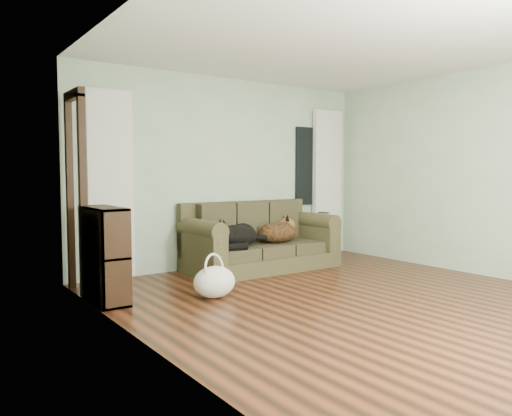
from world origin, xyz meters
TOP-DOWN VIEW (x-y plane):
  - floor at (0.00, 0.00)m, footprint 5.00×5.00m
  - ceiling at (0.00, 0.00)m, footprint 5.00×5.00m
  - wall_back at (0.00, 2.50)m, footprint 4.50×0.04m
  - wall_left at (-2.25, 0.00)m, footprint 0.04×5.00m
  - wall_right at (2.25, 0.00)m, footprint 0.04×5.00m
  - curtain_left at (-1.70, 2.42)m, footprint 0.55×0.08m
  - curtain_right at (1.80, 2.42)m, footprint 0.55×0.08m
  - window_pane at (1.45, 2.47)m, footprint 0.50×0.03m
  - door_casing at (-2.20, 2.05)m, footprint 0.07×0.60m
  - sofa at (0.20, 1.97)m, footprint 2.03×0.88m
  - dog_black_lab at (-0.31, 1.89)m, footprint 0.76×0.58m
  - dog_shepherd at (0.47, 1.95)m, footprint 0.73×0.57m
  - tv_remote at (1.17, 1.81)m, footprint 0.08×0.20m
  - tote_bag at (-1.11, 0.98)m, footprint 0.48×0.38m
  - bookshelf at (-2.09, 1.49)m, footprint 0.31×0.77m

SIDE VIEW (x-z plane):
  - floor at x=0.00m, z-range 0.00..0.00m
  - tote_bag at x=-1.11m, z-range -0.01..0.33m
  - sofa at x=0.20m, z-range 0.03..0.87m
  - dog_black_lab at x=-0.31m, z-range 0.33..0.63m
  - dog_shepherd at x=0.47m, z-range 0.34..0.64m
  - bookshelf at x=-2.09m, z-range 0.02..0.98m
  - tv_remote at x=1.17m, z-range 0.72..0.74m
  - door_casing at x=-2.20m, z-range 0.00..2.10m
  - curtain_left at x=-1.70m, z-range 0.02..2.27m
  - curtain_right at x=1.80m, z-range 0.02..2.27m
  - wall_back at x=0.00m, z-range 0.00..2.60m
  - wall_left at x=-2.25m, z-range 0.00..2.60m
  - wall_right at x=2.25m, z-range 0.00..2.60m
  - window_pane at x=1.45m, z-range 0.80..2.00m
  - ceiling at x=0.00m, z-range 2.60..2.60m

